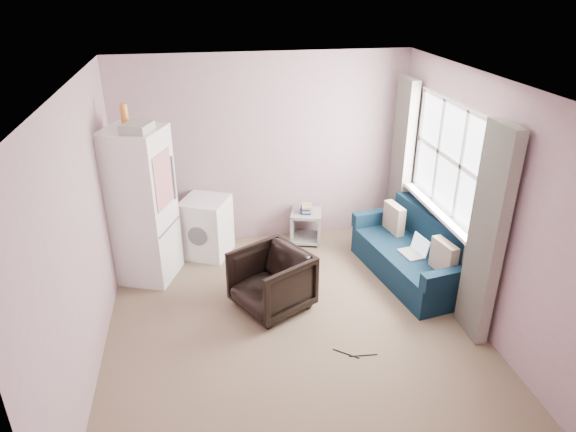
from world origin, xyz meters
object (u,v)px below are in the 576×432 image
Objects in this scene: armchair at (271,278)px; sofa at (415,255)px; fridge at (141,205)px; side_table at (306,224)px; washing_machine at (206,226)px.

sofa is at bearing 71.52° from armchair.
fridge reaches higher than armchair.
fridge reaches higher than sofa.
side_table is (0.69, 1.45, -0.11)m from armchair.
fridge is at bearing -153.52° from armchair.
armchair is 0.96× the size of washing_machine.
sofa is (1.80, 0.34, -0.09)m from armchair.
sofa is (2.45, -0.99, -0.13)m from washing_machine.
side_table is at bearing 125.17° from armchair.
side_table is 1.56m from sofa.
fridge is 2.70× the size of washing_machine.
fridge is at bearing -125.34° from washing_machine.
washing_machine is at bearing 148.05° from sofa.
washing_machine is (0.72, 0.41, -0.53)m from fridge.
side_table is (1.34, 0.11, -0.15)m from washing_machine.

